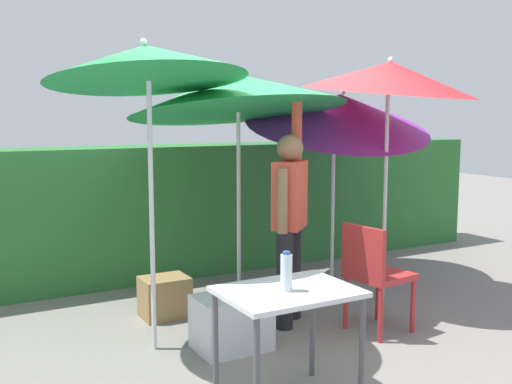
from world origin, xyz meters
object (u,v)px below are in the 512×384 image
object	(u,v)px
cooler_box	(231,322)
umbrella_navy	(389,78)
bottle_water	(286,272)
crate_cardboard	(165,297)
umbrella_orange	(339,110)
chair_plastic	(374,271)
folding_table	(288,303)
umbrella_yellow	(146,64)
umbrella_rainbow	(236,93)
person_vendor	(289,214)

from	to	relation	value
cooler_box	umbrella_navy	bearing A→B (deg)	11.28
bottle_water	crate_cardboard	bearing A→B (deg)	91.92
umbrella_orange	chair_plastic	xyz separation A→B (m)	(-0.70, -1.43, -1.30)
folding_table	umbrella_navy	bearing A→B (deg)	34.44
chair_plastic	folding_table	bearing A→B (deg)	-151.14
umbrella_yellow	crate_cardboard	xyz separation A→B (m)	(0.34, 0.66, -1.94)
umbrella_rainbow	crate_cardboard	distance (m)	1.93
umbrella_orange	chair_plastic	world-z (taller)	umbrella_orange
umbrella_yellow	crate_cardboard	bearing A→B (deg)	62.42
chair_plastic	person_vendor	bearing A→B (deg)	132.56
umbrella_rainbow	crate_cardboard	world-z (taller)	umbrella_rainbow
folding_table	cooler_box	bearing A→B (deg)	84.44
umbrella_orange	umbrella_yellow	bearing A→B (deg)	-159.15
umbrella_yellow	umbrella_navy	xyz separation A→B (m)	(2.33, 0.09, -0.02)
umbrella_yellow	crate_cardboard	distance (m)	2.08
umbrella_yellow	cooler_box	distance (m)	2.00
umbrella_rainbow	umbrella_orange	size ratio (longest dim) A/B	0.99
umbrella_rainbow	umbrella_orange	bearing A→B (deg)	8.46
umbrella_rainbow	bottle_water	distance (m)	2.35
chair_plastic	umbrella_orange	bearing A→B (deg)	64.06
chair_plastic	bottle_water	bearing A→B (deg)	-150.81
chair_plastic	crate_cardboard	size ratio (longest dim) A/B	2.22
umbrella_rainbow	cooler_box	world-z (taller)	umbrella_rainbow
crate_cardboard	folding_table	size ratio (longest dim) A/B	0.50
umbrella_rainbow	umbrella_orange	distance (m)	1.32
umbrella_orange	person_vendor	size ratio (longest dim) A/B	1.22
person_vendor	folding_table	xyz separation A→B (m)	(-0.77, -1.21, -0.30)
cooler_box	folding_table	xyz separation A→B (m)	(-0.09, -0.94, 0.43)
umbrella_navy	bottle_water	bearing A→B (deg)	-145.44
person_vendor	chair_plastic	size ratio (longest dim) A/B	2.11
umbrella_navy	person_vendor	xyz separation A→B (m)	(-1.12, -0.09, -1.16)
umbrella_navy	person_vendor	bearing A→B (deg)	-175.30
umbrella_yellow	chair_plastic	distance (m)	2.39
umbrella_orange	chair_plastic	distance (m)	2.05
umbrella_orange	folding_table	world-z (taller)	umbrella_orange
person_vendor	folding_table	size ratio (longest dim) A/B	2.35
crate_cardboard	folding_table	world-z (taller)	folding_table
cooler_box	crate_cardboard	bearing A→B (deg)	101.24
chair_plastic	folding_table	world-z (taller)	chair_plastic
umbrella_rainbow	umbrella_yellow	world-z (taller)	umbrella_yellow
umbrella_navy	crate_cardboard	world-z (taller)	umbrella_navy
umbrella_orange	umbrella_navy	bearing A→B (deg)	-93.46
umbrella_navy	chair_plastic	distance (m)	1.82
chair_plastic	cooler_box	xyz separation A→B (m)	(-1.16, 0.25, -0.31)
umbrella_navy	crate_cardboard	distance (m)	2.82
bottle_water	umbrella_rainbow	bearing A→B (deg)	70.87
crate_cardboard	umbrella_navy	bearing A→B (deg)	-15.99
cooler_box	bottle_water	xyz separation A→B (m)	(-0.12, -0.97, 0.63)
umbrella_rainbow	folding_table	world-z (taller)	umbrella_rainbow
cooler_box	bottle_water	bearing A→B (deg)	-97.16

